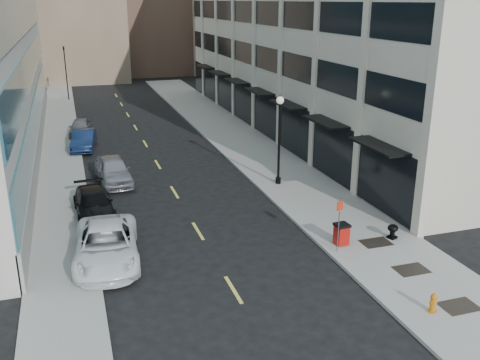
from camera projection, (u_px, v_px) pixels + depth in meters
ground at (249, 316)px, 19.59m from camera, size 160.00×160.00×0.00m
sidewalk_right at (258, 154)px, 39.77m from camera, size 5.00×80.00×0.15m
sidewalk_left at (61, 172)px, 35.70m from camera, size 3.00×80.00×0.15m
building_right at (335, 24)px, 45.96m from camera, size 15.30×46.50×18.25m
skyline_tan_far at (1, 0)px, 82.29m from camera, size 12.00×14.00×22.00m
skyline_stone at (222, 7)px, 81.11m from camera, size 10.00×14.00×20.00m
grate_near at (459, 306)px, 19.95m from camera, size 1.40×1.00×0.01m
grate_mid at (411, 270)px, 22.65m from camera, size 1.40×1.00×0.01m
grate_far at (376, 243)px, 25.17m from camera, size 1.40×1.00×0.01m
road_centerline at (165, 177)px, 34.91m from camera, size 0.15×68.20×0.01m
traffic_signal at (64, 50)px, 59.42m from camera, size 0.66×0.66×6.98m
car_white_van at (107, 245)px, 23.40m from camera, size 3.23×6.11×1.64m
car_black_pickup at (94, 204)px, 28.49m from camera, size 2.18×4.85×1.38m
car_silver_sedan at (113, 170)px, 33.55m from camera, size 2.31×5.04×1.68m
car_blue_sedan at (84, 140)px, 41.12m from camera, size 2.21×4.77×1.51m
car_grey_sedan at (81, 127)px, 45.39m from camera, size 2.25×4.40×1.43m
fire_hydrant at (433, 303)px, 19.48m from camera, size 0.32×0.32×0.78m
trash_bin at (341, 233)px, 24.82m from camera, size 0.68×0.74×1.04m
lamppost at (279, 132)px, 32.26m from camera, size 0.46×0.46×5.56m
sign_post at (339, 218)px, 23.77m from camera, size 0.30×0.08×2.60m
urn_planter at (393, 230)px, 25.51m from camera, size 0.51×0.51×0.70m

